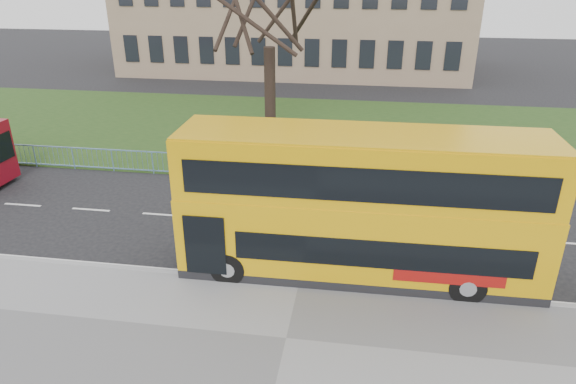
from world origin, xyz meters
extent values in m
plane|color=black|center=(0.00, 0.00, 0.00)|extent=(120.00, 120.00, 0.00)
cube|color=gray|center=(0.00, -1.55, 0.07)|extent=(80.00, 0.20, 0.14)
cube|color=#1E3C16|center=(0.00, 14.30, 0.04)|extent=(80.00, 15.40, 0.08)
cube|color=#D59B08|center=(1.72, -0.50, 1.40)|extent=(10.98, 2.73, 2.03)
cube|color=#D59B08|center=(1.72, -0.50, 2.59)|extent=(10.98, 2.73, 0.35)
cube|color=#D59B08|center=(1.72, -0.50, 3.67)|extent=(10.92, 2.68, 1.82)
cube|color=black|center=(2.36, -1.81, 1.47)|extent=(8.44, 0.14, 0.89)
cube|color=black|center=(1.73, -1.79, 3.58)|extent=(10.07, 0.16, 0.99)
cylinder|color=black|center=(-2.18, -1.72, 0.54)|extent=(1.09, 0.30, 1.08)
cylinder|color=black|center=(4.91, -1.64, 0.54)|extent=(1.09, 0.30, 1.08)
camera|label=1|loc=(1.65, -14.68, 9.06)|focal=32.00mm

